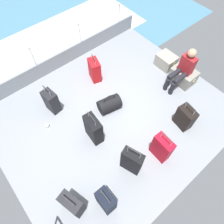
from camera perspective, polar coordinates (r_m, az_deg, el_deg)
The scene contains 17 objects.
ground_plane at distance 4.97m, azimuth 0.19°, elevation -1.02°, with size 4.40×5.20×0.06m, color gray.
gunwale_port at distance 5.98m, azimuth -13.80°, elevation 14.07°, with size 0.06×5.20×0.45m, color gray.
railing_port at distance 5.62m, azimuth -15.00°, elevation 18.12°, with size 0.04×4.20×1.02m.
sea_wake at distance 7.37m, azimuth -19.01°, elevation 16.38°, with size 12.00×12.00×0.01m.
cargo_crate_0 at distance 6.01m, azimuth 14.72°, elevation 13.51°, with size 0.53×0.40×0.36m.
cargo_crate_1 at distance 5.75m, azimuth 19.12°, elevation 9.48°, with size 0.65×0.45×0.38m.
passenger_seated at distance 5.37m, azimuth 19.05°, elevation 11.24°, with size 0.34×0.66×1.08m.
suitcase_0 at distance 4.37m, azimuth -5.12°, elevation -4.76°, with size 0.45×0.26×0.86m.
suitcase_1 at distance 4.99m, azimuth -16.39°, elevation 2.81°, with size 0.37×0.27×0.79m.
suitcase_2 at distance 4.31m, azimuth 13.57°, elevation -9.63°, with size 0.41×0.22×0.84m.
suitcase_3 at distance 4.85m, azimuth 19.51°, elevation -1.46°, with size 0.43×0.30×0.74m.
suitcase_4 at distance 3.94m, azimuth -1.69°, elevation -23.38°, with size 0.35×0.23×0.84m.
suitcase_5 at distance 4.04m, azimuth -10.96°, elevation -23.71°, with size 0.46×0.32×0.71m.
suitcase_6 at distance 4.10m, azimuth 5.50°, elevation -13.37°, with size 0.45×0.31×0.92m.
suitcase_7 at distance 5.44m, azimuth -4.83°, elevation 11.48°, with size 0.43×0.33×0.73m.
duffel_bag at distance 4.90m, azimuth -0.73°, elevation 2.25°, with size 0.45×0.59×0.50m.
paper_cup at distance 4.97m, azimuth -17.42°, elevation -3.65°, with size 0.08×0.08×0.10m, color white.
Camera 1 is at (1.94, -1.66, 4.23)m, focal length 33.07 mm.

